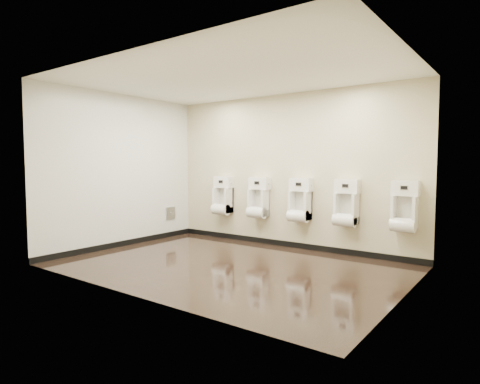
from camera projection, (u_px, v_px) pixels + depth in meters
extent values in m
cube|color=black|center=(229.00, 266.00, 6.03)|extent=(5.00, 3.50, 0.00)
cube|color=silver|center=(229.00, 76.00, 5.83)|extent=(5.00, 3.50, 0.00)
cube|color=beige|center=(287.00, 171.00, 7.34)|extent=(5.00, 0.02, 2.80)
cube|color=beige|center=(134.00, 175.00, 4.52)|extent=(5.00, 0.02, 2.80)
cube|color=beige|center=(122.00, 171.00, 7.40)|extent=(0.02, 3.50, 2.80)
cube|color=beige|center=(406.00, 175.00, 4.46)|extent=(0.02, 3.50, 2.80)
cube|color=white|center=(122.00, 171.00, 7.40)|extent=(0.01, 3.50, 2.80)
cube|color=black|center=(286.00, 244.00, 7.43)|extent=(5.00, 0.02, 0.10)
cube|color=black|center=(124.00, 243.00, 7.49)|extent=(0.02, 3.50, 0.10)
cube|color=#9E9EA3|center=(171.00, 213.00, 8.42)|extent=(0.03, 0.25, 0.25)
cylinder|color=silver|center=(171.00, 213.00, 8.41)|extent=(0.02, 0.04, 0.04)
cube|color=white|center=(223.00, 200.00, 8.11)|extent=(0.35, 0.26, 0.50)
cube|color=silver|center=(225.00, 198.00, 8.18)|extent=(0.27, 0.01, 0.38)
cylinder|color=white|center=(221.00, 209.00, 8.07)|extent=(0.35, 0.22, 0.22)
cube|color=white|center=(224.00, 182.00, 8.11)|extent=(0.39, 0.19, 0.22)
cube|color=black|center=(221.00, 182.00, 8.03)|extent=(0.10, 0.01, 0.05)
cube|color=silver|center=(221.00, 182.00, 8.03)|extent=(0.12, 0.01, 0.07)
cylinder|color=silver|center=(232.00, 183.00, 7.99)|extent=(0.01, 0.03, 0.03)
cube|color=white|center=(259.00, 203.00, 7.60)|extent=(0.35, 0.26, 0.50)
cube|color=silver|center=(261.00, 200.00, 7.66)|extent=(0.27, 0.01, 0.38)
cylinder|color=white|center=(257.00, 213.00, 7.56)|extent=(0.35, 0.22, 0.22)
cube|color=white|center=(260.00, 184.00, 7.60)|extent=(0.39, 0.19, 0.22)
cube|color=black|center=(257.00, 183.00, 7.52)|extent=(0.10, 0.01, 0.05)
cube|color=silver|center=(257.00, 183.00, 7.52)|extent=(0.12, 0.01, 0.07)
cylinder|color=silver|center=(269.00, 184.00, 7.48)|extent=(0.01, 0.03, 0.03)
cube|color=white|center=(300.00, 206.00, 7.08)|extent=(0.35, 0.26, 0.50)
cube|color=silver|center=(302.00, 203.00, 7.15)|extent=(0.27, 0.01, 0.38)
cylinder|color=white|center=(298.00, 216.00, 7.04)|extent=(0.35, 0.22, 0.22)
cube|color=white|center=(301.00, 185.00, 7.08)|extent=(0.39, 0.19, 0.22)
cube|color=black|center=(298.00, 184.00, 7.00)|extent=(0.10, 0.01, 0.05)
cube|color=silver|center=(299.00, 184.00, 7.01)|extent=(0.12, 0.01, 0.07)
cylinder|color=silver|center=(312.00, 186.00, 6.97)|extent=(0.01, 0.03, 0.03)
cube|color=white|center=(346.00, 209.00, 6.58)|extent=(0.35, 0.26, 0.50)
cube|color=silver|center=(348.00, 206.00, 6.65)|extent=(0.27, 0.01, 0.38)
cylinder|color=white|center=(344.00, 220.00, 6.54)|extent=(0.35, 0.22, 0.22)
cube|color=white|center=(347.00, 187.00, 6.58)|extent=(0.39, 0.19, 0.22)
cube|color=black|center=(345.00, 186.00, 6.50)|extent=(0.10, 0.01, 0.05)
cube|color=silver|center=(345.00, 186.00, 6.51)|extent=(0.12, 0.01, 0.07)
cylinder|color=silver|center=(360.00, 187.00, 6.46)|extent=(0.01, 0.03, 0.03)
cube|color=white|center=(404.00, 213.00, 6.04)|extent=(0.35, 0.26, 0.50)
cube|color=silver|center=(406.00, 210.00, 6.11)|extent=(0.27, 0.01, 0.38)
cylinder|color=white|center=(403.00, 225.00, 6.00)|extent=(0.35, 0.22, 0.22)
cube|color=white|center=(406.00, 189.00, 6.05)|extent=(0.39, 0.19, 0.22)
cube|color=black|center=(404.00, 188.00, 5.97)|extent=(0.10, 0.01, 0.05)
cube|color=silver|center=(404.00, 188.00, 5.97)|extent=(0.12, 0.01, 0.07)
cylinder|color=silver|center=(420.00, 189.00, 5.93)|extent=(0.01, 0.03, 0.03)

